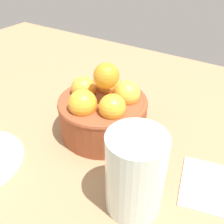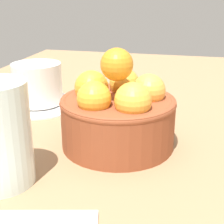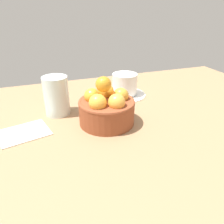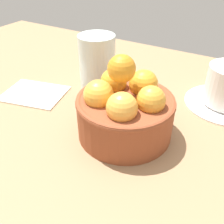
{
  "view_description": "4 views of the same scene",
  "coord_description": "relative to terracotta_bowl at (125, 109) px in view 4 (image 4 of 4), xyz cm",
  "views": [
    {
      "loc": [
        21.99,
        -30.8,
        30.42
      ],
      "look_at": [
        0.57,
        2.06,
        3.29
      ],
      "focal_mm": 41.47,
      "sensor_mm": 36.0,
      "label": 1
    },
    {
      "loc": [
        41.64,
        9.23,
        20.87
      ],
      "look_at": [
        0.77,
        -0.64,
        5.13
      ],
      "focal_mm": 53.71,
      "sensor_mm": 36.0,
      "label": 2
    },
    {
      "loc": [
        17.59,
        54.0,
        31.47
      ],
      "look_at": [
        -1.05,
        1.46,
        3.88
      ],
      "focal_mm": 36.23,
      "sensor_mm": 36.0,
      "label": 3
    },
    {
      "loc": [
        -15.55,
        30.44,
        27.61
      ],
      "look_at": [
        1.92,
        0.88,
        4.13
      ],
      "focal_mm": 41.31,
      "sensor_mm": 36.0,
      "label": 4
    }
  ],
  "objects": [
    {
      "name": "ground_plane",
      "position": [
        -0.03,
        0.0,
        -6.52
      ],
      "size": [
        137.37,
        82.91,
        3.4
      ],
      "primitive_type": "cube",
      "color": "#997551"
    },
    {
      "name": "terracotta_bowl",
      "position": [
        0.0,
        0.0,
        0.0
      ],
      "size": [
        15.67,
        15.67,
        13.76
      ],
      "color": "brown",
      "rests_on": "ground_plane"
    },
    {
      "name": "water_glass",
      "position": [
        12.3,
        -10.73,
        1.04
      ],
      "size": [
        7.48,
        7.48,
        11.73
      ],
      "primitive_type": "cylinder",
      "color": "silver",
      "rests_on": "ground_plane"
    },
    {
      "name": "folded_napkin",
      "position": [
        22.47,
        -1.72,
        -4.53
      ],
      "size": [
        14.43,
        12.35,
        0.6
      ],
      "primitive_type": "cube",
      "rotation": [
        0.0,
        0.0,
        0.24
      ],
      "color": "white",
      "rests_on": "ground_plane"
    }
  ]
}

